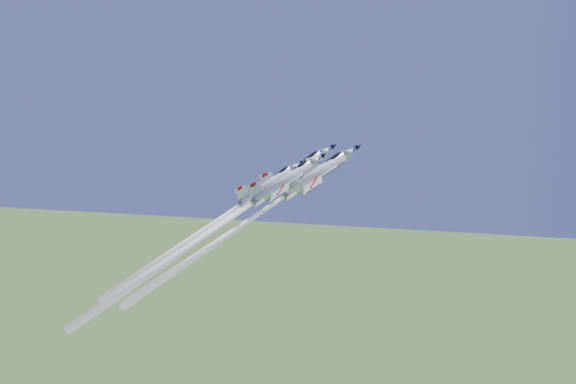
% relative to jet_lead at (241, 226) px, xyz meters
% --- Properties ---
extents(jet_lead, '(42.42, 13.05, 38.80)m').
position_rel_jet_lead_xyz_m(jet_lead, '(0.00, 0.00, 0.00)').
color(jet_lead, white).
extents(jet_left, '(44.57, 13.60, 40.93)m').
position_rel_jet_lead_xyz_m(jet_left, '(-6.77, 7.00, -1.67)').
color(jet_left, white).
extents(jet_right, '(45.22, 13.88, 41.88)m').
position_rel_jet_lead_xyz_m(jet_right, '(-7.07, -5.33, -2.29)').
color(jet_right, white).
extents(jet_slot, '(37.84, 11.65, 34.60)m').
position_rel_jet_lead_xyz_m(jet_slot, '(-8.03, 1.24, -1.56)').
color(jet_slot, white).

